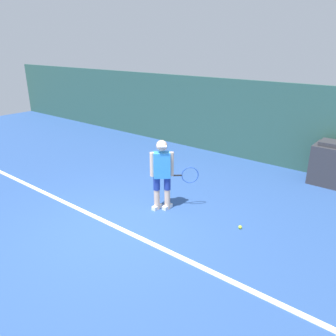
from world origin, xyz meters
The scene contains 6 objects.
ground_plane centered at (0.00, 0.00, 0.00)m, with size 24.00×24.00×0.00m, color #2D5193.
back_wall centered at (0.00, 5.28, 1.16)m, with size 24.00×0.10×2.32m.
court_baseline centered at (0.00, 0.06, 0.01)m, with size 21.60×0.10×0.01m.
tennis_player centered at (0.20, 1.20, 0.83)m, with size 0.76×0.71×1.51m.
tennis_ball centered at (1.85, 1.48, 0.03)m, with size 0.07×0.07×0.07m.
covered_chair centered at (2.52, 4.82, 0.52)m, with size 0.76×0.73×1.08m.
Camera 1 is at (4.14, -3.58, 3.29)m, focal length 35.00 mm.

